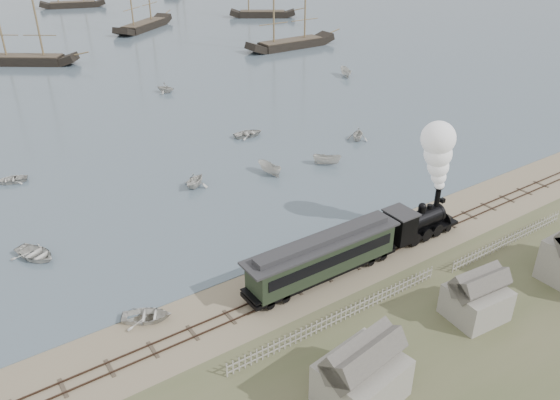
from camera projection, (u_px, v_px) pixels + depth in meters
ground at (347, 250)px, 48.11m from camera, size 600.00×600.00×0.00m
rail_track at (362, 260)px, 46.63m from camera, size 120.00×1.80×0.16m
picket_fence_west at (341, 322)px, 39.79m from camera, size 19.00×0.10×1.20m
picket_fence_east at (508, 245)px, 48.83m from camera, size 15.00×0.10×1.20m
shed_left at (360, 397)px, 33.68m from camera, size 5.00×4.00×4.10m
shed_mid at (473, 316)px, 40.35m from camera, size 4.00×3.50×3.60m
locomotive at (433, 188)px, 48.31m from camera, size 8.34×3.11×10.40m
passenger_coach at (323, 256)px, 43.48m from camera, size 14.11×2.72×3.43m
beached_dinghy at (147, 316)px, 39.79m from camera, size 4.00×4.42×0.75m
rowboat_0 at (35, 254)px, 46.75m from camera, size 5.01×4.49×0.85m
rowboat_1 at (195, 180)px, 58.48m from camera, size 4.06×4.19×1.69m
rowboat_2 at (269, 169)px, 61.41m from camera, size 3.61×1.91×1.32m
rowboat_3 at (248, 133)px, 71.74m from camera, size 3.20×4.23×0.83m
rowboat_4 at (358, 134)px, 70.42m from camera, size 4.04×4.10×1.64m
rowboat_5 at (346, 72)px, 97.17m from camera, size 4.13×2.79×1.49m
rowboat_6 at (11, 180)px, 59.68m from camera, size 3.15×3.87×0.70m
rowboat_7 at (165, 88)px, 88.50m from camera, size 4.17×4.05×1.68m
rowboat_8 at (327, 160)px, 63.68m from camera, size 3.28×3.23×1.29m
schooner_2 at (17, 10)px, 100.25m from camera, size 17.76×14.56×20.00m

